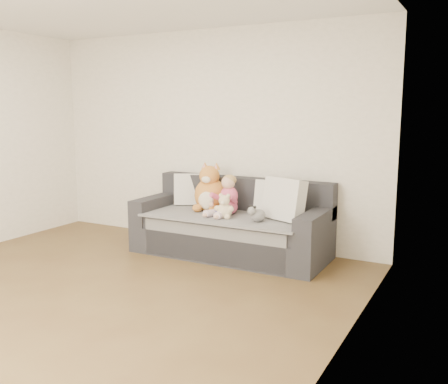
# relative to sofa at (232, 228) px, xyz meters

# --- Properties ---
(room_shell) EXTENTS (5.00, 5.00, 5.00)m
(room_shell) POSITION_rel_sofa_xyz_m (-0.54, -1.64, 0.99)
(room_shell) COLOR brown
(room_shell) RESTS_ON ground
(sofa) EXTENTS (2.20, 0.94, 0.85)m
(sofa) POSITION_rel_sofa_xyz_m (0.00, 0.00, 0.00)
(sofa) COLOR #242428
(sofa) RESTS_ON ground
(cushion_left) EXTENTS (0.46, 0.37, 0.40)m
(cushion_left) POSITION_rel_sofa_xyz_m (-0.69, 0.24, 0.36)
(cushion_left) COLOR silver
(cushion_left) RESTS_ON sofa
(cushion_right_back) EXTENTS (0.43, 0.20, 0.40)m
(cushion_right_back) POSITION_rel_sofa_xyz_m (0.45, 0.14, 0.36)
(cushion_right_back) COLOR silver
(cushion_right_back) RESTS_ON sofa
(cushion_right_front) EXTENTS (0.54, 0.39, 0.46)m
(cushion_right_front) POSITION_rel_sofa_xyz_m (0.64, -0.03, 0.39)
(cushion_right_front) COLOR silver
(cushion_right_front) RESTS_ON sofa
(toddler) EXTENTS (0.32, 0.47, 0.46)m
(toddler) POSITION_rel_sofa_xyz_m (-0.03, -0.06, 0.35)
(toddler) COLOR #E7517E
(toddler) RESTS_ON sofa
(plush_cat) EXTENTS (0.48, 0.43, 0.59)m
(plush_cat) POSITION_rel_sofa_xyz_m (-0.31, 0.05, 0.38)
(plush_cat) COLOR #B26027
(plush_cat) RESTS_ON sofa
(teddy_bear) EXTENTS (0.22, 0.17, 0.28)m
(teddy_bear) POSITION_rel_sofa_xyz_m (0.03, -0.25, 0.27)
(teddy_bear) COLOR beige
(teddy_bear) RESTS_ON sofa
(plush_cow) EXTENTS (0.16, 0.23, 0.19)m
(plush_cow) POSITION_rel_sofa_xyz_m (0.42, -0.25, 0.24)
(plush_cow) COLOR white
(plush_cow) RESTS_ON sofa
(sippy_cup) EXTENTS (0.10, 0.08, 0.12)m
(sippy_cup) POSITION_rel_sofa_xyz_m (-0.08, -0.20, 0.23)
(sippy_cup) COLOR #42348E
(sippy_cup) RESTS_ON sofa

